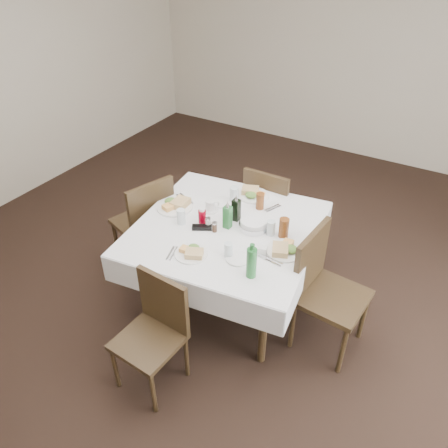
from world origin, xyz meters
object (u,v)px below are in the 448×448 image
object	(u,v)px
chair_north	(269,206)
oil_cruet_green	(228,216)
chair_south	(156,326)
chair_east	(322,284)
chair_west	(147,219)
oil_cruet_dark	(236,209)
water_s	(228,250)
water_e	(271,228)
green_bottle	(252,262)
bread_basket	(254,224)
water_n	(234,195)
coffee_mug	(211,206)
dining_table	(227,235)
water_w	(181,217)
ketchup_bottle	(202,216)

from	to	relation	value
chair_north	oil_cruet_green	bearing A→B (deg)	-89.89
chair_south	chair_east	xyz separation A→B (m)	(0.83, 0.88, 0.07)
chair_west	oil_cruet_dark	distance (m)	0.91
water_s	oil_cruet_green	world-z (taller)	oil_cruet_green
chair_south	oil_cruet_green	size ratio (longest dim) A/B	3.62
chair_west	water_s	bearing A→B (deg)	-17.29
chair_west	water_e	world-z (taller)	chair_west
chair_east	green_bottle	xyz separation A→B (m)	(-0.38, -0.39, 0.33)
chair_north	oil_cruet_dark	bearing A→B (deg)	-89.24
chair_north	chair_south	world-z (taller)	chair_north
bread_basket	chair_south	bearing A→B (deg)	-102.26
water_s	bread_basket	world-z (taller)	water_s
bread_basket	green_bottle	size ratio (longest dim) A/B	0.87
water_n	coffee_mug	size ratio (longest dim) A/B	1.10
dining_table	coffee_mug	world-z (taller)	coffee_mug
water_e	water_w	xyz separation A→B (m)	(-0.66, -0.22, 0.00)
oil_cruet_dark	coffee_mug	xyz separation A→B (m)	(-0.24, 0.01, -0.06)
water_n	chair_south	bearing A→B (deg)	-85.30
water_s	water_n	bearing A→B (deg)	116.27
water_s	water_w	world-z (taller)	water_w
chair_west	oil_cruet_dark	bearing A→B (deg)	7.15
oil_cruet_dark	oil_cruet_green	distance (m)	0.12
water_s	ketchup_bottle	xyz separation A→B (m)	(-0.38, 0.25, 0.01)
dining_table	water_s	world-z (taller)	water_s
chair_north	ketchup_bottle	size ratio (longest dim) A/B	7.02
chair_east	oil_cruet_dark	size ratio (longest dim) A/B	4.20
oil_cruet_green	coffee_mug	world-z (taller)	oil_cruet_green
dining_table	water_n	world-z (taller)	water_n
chair_south	ketchup_bottle	world-z (taller)	ketchup_bottle
chair_south	bread_basket	size ratio (longest dim) A/B	3.73
water_n	oil_cruet_green	bearing A→B (deg)	-68.48
chair_west	water_w	size ratio (longest dim) A/B	7.61
water_n	coffee_mug	distance (m)	0.24
ketchup_bottle	chair_west	bearing A→B (deg)	174.37
water_n	coffee_mug	bearing A→B (deg)	-114.71
water_s	oil_cruet_green	distance (m)	0.35
chair_north	water_e	distance (m)	0.82
chair_west	water_w	world-z (taller)	chair_west
chair_east	coffee_mug	world-z (taller)	chair_east
chair_north	water_e	size ratio (longest dim) A/B	7.74
chair_south	ketchup_bottle	xyz separation A→B (m)	(-0.16, 0.84, 0.34)
dining_table	oil_cruet_green	size ratio (longest dim) A/B	6.51
chair_west	ketchup_bottle	size ratio (longest dim) A/B	7.22
chair_south	water_w	xyz separation A→B (m)	(-0.30, 0.75, 0.34)
water_w	coffee_mug	bearing A→B (deg)	69.81
dining_table	green_bottle	distance (m)	0.61
bread_basket	oil_cruet_dark	size ratio (longest dim) A/B	0.98
water_s	bread_basket	xyz separation A→B (m)	(-0.00, 0.39, -0.02)
water_e	coffee_mug	size ratio (longest dim) A/B	0.93
water_e	chair_north	bearing A→B (deg)	115.32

